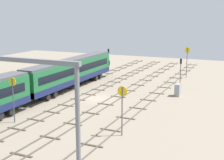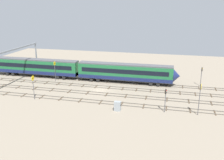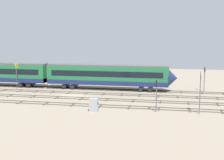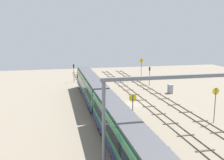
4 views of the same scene
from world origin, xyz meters
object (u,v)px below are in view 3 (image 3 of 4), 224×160
(speed_sign_mid_trackside, at_px, (16,72))
(signal_light_trackside_departure, at_px, (157,91))
(speed_sign_far_trackside, at_px, (201,85))
(signal_light_trackside_approach, at_px, (205,76))
(train, at_px, (51,75))
(relay_cabinet, at_px, (94,105))

(speed_sign_mid_trackside, distance_m, signal_light_trackside_departure, 31.26)
(speed_sign_far_trackside, distance_m, signal_light_trackside_approach, 17.86)
(speed_sign_mid_trackside, bearing_deg, train, 26.89)
(speed_sign_mid_trackside, xyz_separation_m, signal_light_trackside_approach, (36.43, 4.77, -0.42))
(signal_light_trackside_approach, distance_m, signal_light_trackside_departure, 19.53)
(speed_sign_mid_trackside, height_order, speed_sign_far_trackside, speed_sign_far_trackside)
(train, distance_m, speed_sign_far_trackside, 32.60)
(train, height_order, speed_sign_mid_trackside, speed_sign_mid_trackside)
(signal_light_trackside_approach, bearing_deg, relay_cabinet, -130.95)
(signal_light_trackside_departure, bearing_deg, relay_cabinet, -170.32)
(speed_sign_mid_trackside, relative_size, relay_cabinet, 2.82)
(signal_light_trackside_departure, bearing_deg, speed_sign_far_trackside, 0.83)
(speed_sign_far_trackside, height_order, signal_light_trackside_departure, speed_sign_far_trackside)
(signal_light_trackside_departure, height_order, relay_cabinet, signal_light_trackside_departure)
(relay_cabinet, bearing_deg, train, 128.03)
(signal_light_trackside_departure, bearing_deg, signal_light_trackside_approach, 65.77)
(train, height_order, speed_sign_far_trackside, speed_sign_far_trackside)
(speed_sign_mid_trackside, relative_size, speed_sign_far_trackside, 0.88)
(signal_light_trackside_departure, bearing_deg, speed_sign_mid_trackside, 155.36)
(signal_light_trackside_approach, xyz_separation_m, signal_light_trackside_departure, (-8.01, -17.81, -0.09))
(train, bearing_deg, signal_light_trackside_approach, 3.29)
(train, distance_m, relay_cabinet, 22.34)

